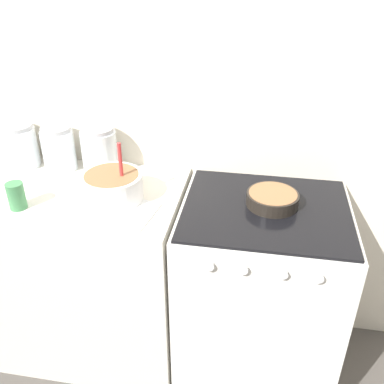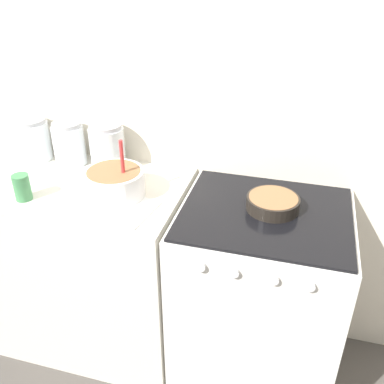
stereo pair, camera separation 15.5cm
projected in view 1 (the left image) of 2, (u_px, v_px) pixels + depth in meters
wall_back at (192, 116)px, 2.01m from camera, size 4.92×0.05×2.40m
countertop_cabinet at (87, 271)px, 2.16m from camera, size 0.96×0.62×0.94m
stove at (258, 292)px, 2.03m from camera, size 0.72×0.63×0.94m
mixing_bowl at (112, 185)px, 1.82m from camera, size 0.26×0.26×0.27m
baking_pan at (272, 199)px, 1.80m from camera, size 0.22×0.22×0.06m
storage_jar_left at (19, 149)px, 2.10m from camera, size 0.18×0.18×0.21m
storage_jar_middle at (59, 151)px, 2.07m from camera, size 0.15×0.15×0.22m
storage_jar_right at (100, 154)px, 2.04m from camera, size 0.17×0.17×0.23m
tin_can at (16, 196)px, 1.77m from camera, size 0.07×0.07×0.12m
recipe_page at (128, 213)px, 1.76m from camera, size 0.24×0.26×0.01m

